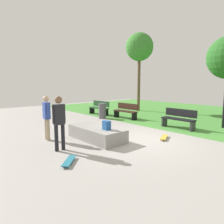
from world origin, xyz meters
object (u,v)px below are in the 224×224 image
object	(u,v)px
backpack_on_ledge	(107,125)
trash_bin	(102,111)
skateboard_by_ledge	(69,161)
skateboard_spare	(164,137)
concrete_ledge	(97,133)
skater_watching	(47,114)
tree_leaning_ash	(139,48)
park_bench_near_path	(126,111)
park_bench_far_right	(99,107)
park_bench_center_lawn	(179,118)
skater_performing_trick	(59,119)

from	to	relation	value
backpack_on_ledge	trash_bin	xyz separation A→B (m)	(-4.11, 3.11, -0.19)
skateboard_by_ledge	skateboard_spare	bearing A→B (deg)	85.70
concrete_ledge	skater_watching	size ratio (longest dim) A/B	1.41
skater_watching	trash_bin	bearing A→B (deg)	117.34
skater_watching	trash_bin	distance (m)	5.13
tree_leaning_ash	trash_bin	size ratio (longest dim) A/B	6.37
park_bench_near_path	tree_leaning_ash	distance (m)	5.64
skater_watching	park_bench_far_right	bearing A→B (deg)	124.45
skateboard_by_ledge	park_bench_center_lawn	bearing A→B (deg)	93.12
skateboard_by_ledge	trash_bin	world-z (taller)	trash_bin
skater_performing_trick	trash_bin	distance (m)	6.08
concrete_ledge	skateboard_spare	distance (m)	2.60
park_bench_center_lawn	trash_bin	distance (m)	4.65
concrete_ledge	skater_watching	bearing A→B (deg)	-129.75
skater_watching	skateboard_by_ledge	world-z (taller)	skater_watching
tree_leaning_ash	park_bench_center_lawn	bearing A→B (deg)	-31.33
skateboard_spare	tree_leaning_ash	size ratio (longest dim) A/B	0.14
concrete_ledge	skateboard_by_ledge	distance (m)	2.38
skater_performing_trick	park_bench_center_lawn	xyz separation A→B (m)	(0.78, 5.75, -0.54)
concrete_ledge	park_bench_near_path	size ratio (longest dim) A/B	1.46
skateboard_spare	backpack_on_ledge	bearing A→B (deg)	-117.89
skateboard_by_ledge	skateboard_spare	xyz separation A→B (m)	(0.30, 3.97, 0.00)
park_bench_far_right	skateboard_spare	bearing A→B (deg)	-16.58
skater_performing_trick	skateboard_by_ledge	xyz separation A→B (m)	(1.12, -0.32, -0.95)
park_bench_center_lawn	tree_leaning_ash	size ratio (longest dim) A/B	0.28
park_bench_near_path	trash_bin	bearing A→B (deg)	-132.84
skater_performing_trick	trash_bin	world-z (taller)	skater_performing_trick
park_bench_far_right	tree_leaning_ash	size ratio (longest dim) A/B	0.28
skater_performing_trick	park_bench_far_right	world-z (taller)	skater_performing_trick
park_bench_center_lawn	skater_watching	bearing A→B (deg)	-111.64
skater_performing_trick	trash_bin	bearing A→B (deg)	128.31
skater_watching	park_bench_near_path	size ratio (longest dim) A/B	1.04
skater_watching	tree_leaning_ash	bearing A→B (deg)	109.89
park_bench_near_path	park_bench_center_lawn	bearing A→B (deg)	-0.83
skater_performing_trick	trash_bin	xyz separation A→B (m)	(-3.75, 4.75, -0.56)
concrete_ledge	park_bench_far_right	size ratio (longest dim) A/B	1.46
tree_leaning_ash	trash_bin	distance (m)	6.11
trash_bin	backpack_on_ledge	bearing A→B (deg)	-37.12
park_bench_center_lawn	park_bench_far_right	bearing A→B (deg)	-178.38
tree_leaning_ash	skateboard_spare	bearing A→B (deg)	-41.82
park_bench_far_right	backpack_on_ledge	bearing A→B (deg)	-35.90
skateboard_spare	skateboard_by_ledge	bearing A→B (deg)	-94.30
park_bench_center_lawn	skater_performing_trick	bearing A→B (deg)	-97.76
park_bench_near_path	trash_bin	distance (m)	1.43
skateboard_spare	trash_bin	xyz separation A→B (m)	(-5.17, 1.10, 0.39)
skater_watching	skater_performing_trick	bearing A→B (deg)	-8.81
skater_performing_trick	park_bench_center_lawn	world-z (taller)	skater_performing_trick
backpack_on_ledge	park_bench_far_right	world-z (taller)	park_bench_far_right
skater_watching	tree_leaning_ash	world-z (taller)	tree_leaning_ash
park_bench_far_right	park_bench_center_lawn	size ratio (longest dim) A/B	1.01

